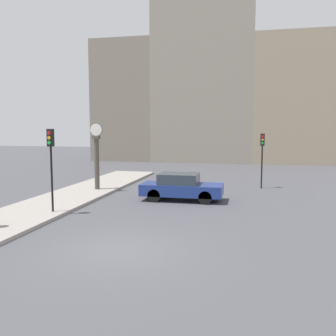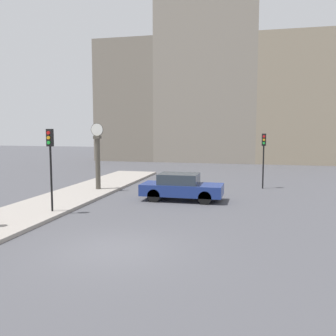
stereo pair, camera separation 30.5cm
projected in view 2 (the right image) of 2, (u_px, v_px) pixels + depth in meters
ground_plane at (115, 250)px, 11.79m from camera, size 120.00×120.00×0.00m
sidewalk_corner at (80, 193)px, 21.46m from camera, size 3.35×21.38×0.15m
building_row at (217, 93)px, 42.00m from camera, size 28.26×5.00×17.69m
sedan_car at (181, 187)px, 19.76m from camera, size 4.27×1.78×1.43m
traffic_light_near at (50, 152)px, 16.31m from camera, size 0.26×0.24×3.63m
traffic_light_far at (264, 149)px, 23.45m from camera, size 0.26×0.24×3.47m
street_clock at (98, 157)px, 22.43m from camera, size 0.79×0.38×3.96m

